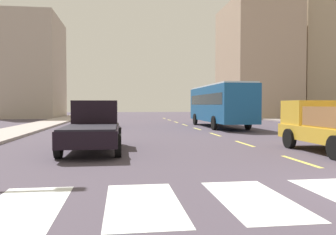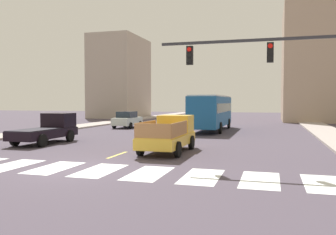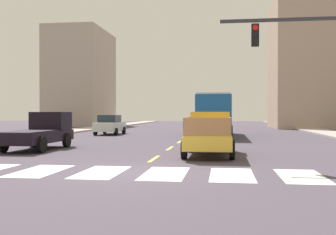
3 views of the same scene
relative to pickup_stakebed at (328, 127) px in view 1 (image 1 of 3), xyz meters
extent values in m
cube|color=#A69A94|center=(-14.58, 11.93, -0.86)|extent=(2.90, 110.00, 0.15)
cube|color=white|center=(-9.51, -6.07, -0.93)|extent=(1.33, 2.92, 0.01)
cube|color=white|center=(-7.43, -6.07, -0.93)|extent=(1.33, 2.92, 0.01)
cube|color=white|center=(-5.35, -6.07, -0.93)|extent=(1.33, 2.92, 0.01)
cube|color=#DBCC50|center=(-2.23, -2.07, -0.93)|extent=(0.16, 2.40, 0.01)
cube|color=#DBCC50|center=(-2.23, 2.93, -0.93)|extent=(0.16, 2.40, 0.01)
cube|color=#DBCC50|center=(-2.23, 7.93, -0.93)|extent=(0.16, 2.40, 0.01)
cube|color=#DBCC50|center=(-2.23, 12.93, -0.93)|extent=(0.16, 2.40, 0.01)
cube|color=#DBCC50|center=(-2.23, 17.93, -0.93)|extent=(0.16, 2.40, 0.01)
cube|color=#DBCC50|center=(-2.23, 22.93, -0.93)|extent=(0.16, 2.40, 0.01)
cube|color=#DBCC50|center=(-2.23, 27.93, -0.93)|extent=(0.16, 2.40, 0.01)
cube|color=#DBCC50|center=(-2.23, 32.93, -0.93)|extent=(0.16, 2.40, 0.01)
cube|color=gold|center=(0.00, -0.44, -0.26)|extent=(1.96, 5.20, 0.56)
cube|color=gold|center=(0.00, 1.26, 0.52)|extent=(1.84, 1.60, 1.00)
cube|color=#19232D|center=(0.00, 1.70, 0.70)|extent=(1.72, 0.08, 0.56)
cylinder|color=black|center=(-0.98, 1.12, -0.54)|extent=(0.22, 0.80, 0.80)
cylinder|color=black|center=(0.98, 1.12, -0.54)|extent=(0.22, 0.80, 0.80)
cylinder|color=black|center=(-0.98, -2.00, -0.54)|extent=(0.22, 0.80, 0.80)
cube|color=#9C6B41|center=(-0.90, -1.39, 0.43)|extent=(0.06, 3.17, 0.70)
cube|color=black|center=(-8.90, 1.12, -0.26)|extent=(1.96, 5.20, 0.56)
cube|color=black|center=(-8.90, 2.82, 0.52)|extent=(1.84, 1.60, 1.00)
cube|color=#19232D|center=(-8.90, 3.26, 0.70)|extent=(1.72, 0.08, 0.56)
cube|color=black|center=(-8.90, 0.17, 0.05)|extent=(1.84, 3.30, 0.06)
cylinder|color=black|center=(-9.88, 2.68, -0.54)|extent=(0.22, 0.80, 0.80)
cylinder|color=black|center=(-7.92, 2.68, -0.54)|extent=(0.22, 0.80, 0.80)
cylinder|color=black|center=(-9.88, -0.44, -0.54)|extent=(0.22, 0.80, 0.80)
cylinder|color=black|center=(-7.92, -0.44, -0.54)|extent=(0.22, 0.80, 0.80)
cube|color=#18538D|center=(-0.06, 14.56, 0.91)|extent=(2.50, 10.80, 2.70)
cube|color=#19232D|center=(-0.06, 14.56, 1.26)|extent=(2.52, 9.94, 0.80)
cube|color=silver|center=(-0.06, 14.56, 2.32)|extent=(2.40, 10.37, 0.12)
cylinder|color=black|center=(-1.31, 17.91, -0.44)|extent=(0.22, 1.00, 1.00)
cylinder|color=black|center=(1.19, 17.91, -0.44)|extent=(0.22, 1.00, 1.00)
cylinder|color=black|center=(-1.31, 11.59, -0.44)|extent=(0.22, 1.00, 1.00)
cylinder|color=black|center=(1.19, 11.59, -0.44)|extent=(0.22, 1.00, 1.00)
cube|color=silver|center=(-9.26, 16.01, -0.24)|extent=(1.80, 4.40, 0.76)
cube|color=#1E2833|center=(-9.26, 15.86, 0.46)|extent=(1.58, 2.11, 0.64)
cylinder|color=black|center=(-10.16, 17.37, -0.62)|extent=(0.22, 0.64, 0.64)
cylinder|color=black|center=(-8.36, 17.37, -0.62)|extent=(0.22, 0.64, 0.64)
cylinder|color=black|center=(-10.16, 14.65, -0.62)|extent=(0.22, 0.64, 0.64)
cylinder|color=black|center=(-8.36, 14.65, -0.62)|extent=(0.22, 0.64, 0.64)
cube|color=#AC9D8E|center=(-20.02, 38.46, 5.99)|extent=(7.42, 11.46, 13.84)
cube|color=tan|center=(11.21, 35.11, 6.98)|extent=(8.74, 11.51, 15.84)
camera|label=1|loc=(-7.81, -12.30, 0.84)|focal=37.21mm
camera|label=2|loc=(5.41, -18.87, 1.82)|focal=38.01mm
camera|label=3|loc=(0.62, -18.73, 0.98)|focal=43.48mm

